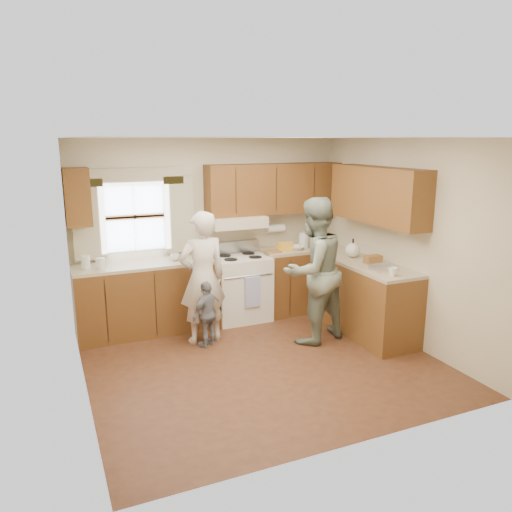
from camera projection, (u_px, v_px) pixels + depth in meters
name	position (u px, v px, depth m)	size (l,w,h in m)	color
room	(262.00, 256.00, 5.42)	(3.80, 3.80, 3.80)	#462415
kitchen_fixtures	(271.00, 265.00, 6.71)	(3.80, 2.25, 2.15)	#4C2A10
stove	(240.00, 287.00, 7.00)	(0.76, 0.67, 1.07)	silver
woman_left	(202.00, 278.00, 6.11)	(0.60, 0.40, 1.65)	beige
woman_right	(313.00, 271.00, 6.13)	(0.88, 0.69, 1.81)	#243830
child	(208.00, 314.00, 6.07)	(0.48, 0.20, 0.82)	slate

